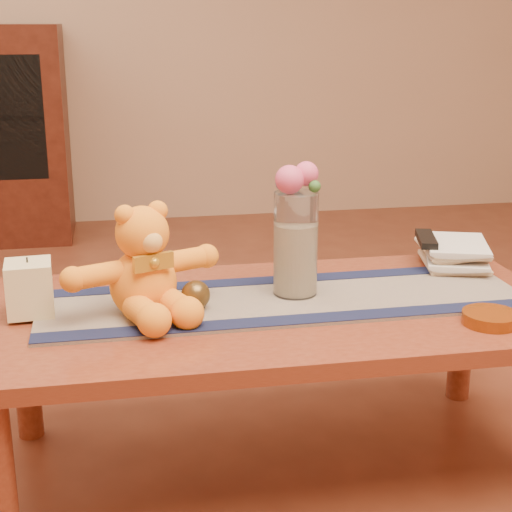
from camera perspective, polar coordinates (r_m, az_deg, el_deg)
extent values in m
plane|color=#5B291A|center=(2.12, 1.38, -15.12)|extent=(5.50, 5.50, 0.00)
cube|color=maroon|center=(1.93, 1.47, -4.20)|extent=(1.40, 0.70, 0.04)
cylinder|color=maroon|center=(2.26, -16.44, -7.83)|extent=(0.07, 0.07, 0.41)
cylinder|color=maroon|center=(2.46, 14.77, -5.58)|extent=(0.07, 0.07, 0.41)
cube|color=#211947|center=(1.94, 2.06, -3.24)|extent=(1.20, 0.36, 0.01)
cube|color=#121838|center=(1.81, 3.10, -4.63)|extent=(1.20, 0.07, 0.00)
cube|color=#121838|center=(2.08, 1.16, -1.76)|extent=(1.20, 0.07, 0.00)
cube|color=beige|center=(1.90, -16.18, -2.26)|extent=(0.11, 0.11, 0.13)
cylinder|color=black|center=(1.88, -16.35, -0.27)|extent=(0.00, 0.00, 0.01)
cylinder|color=silver|center=(1.94, 2.91, 0.88)|extent=(0.11, 0.11, 0.26)
cylinder|color=beige|center=(1.95, 2.89, -0.22)|extent=(0.09, 0.09, 0.18)
sphere|color=#D64B7D|center=(1.89, 2.46, 5.59)|extent=(0.07, 0.07, 0.07)
sphere|color=#D64B7D|center=(1.91, 3.68, 6.01)|extent=(0.06, 0.06, 0.06)
sphere|color=#4D64A8|center=(1.94, 3.02, 5.67)|extent=(0.04, 0.04, 0.04)
sphere|color=#4D64A8|center=(1.92, 1.96, 5.31)|extent=(0.04, 0.04, 0.04)
sphere|color=#33662D|center=(1.90, 4.29, 5.08)|extent=(0.03, 0.03, 0.03)
sphere|color=#4E391A|center=(1.87, -4.42, -2.84)|extent=(0.07, 0.07, 0.07)
imported|color=beige|center=(2.26, 12.16, -0.53)|extent=(0.21, 0.25, 0.02)
imported|color=beige|center=(2.25, 12.33, -0.10)|extent=(0.23, 0.27, 0.02)
imported|color=beige|center=(2.25, 12.06, 0.42)|extent=(0.20, 0.25, 0.02)
imported|color=beige|center=(2.25, 12.35, 0.85)|extent=(0.23, 0.26, 0.02)
cube|color=black|center=(2.23, 12.31, 1.22)|extent=(0.09, 0.17, 0.02)
cylinder|color=#BF5914|center=(1.88, 16.71, -4.36)|extent=(0.13, 0.13, 0.03)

